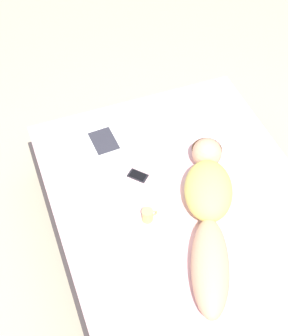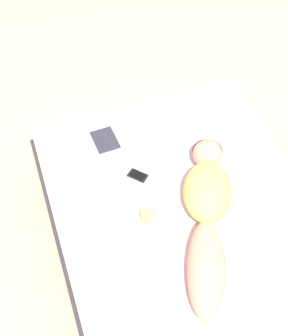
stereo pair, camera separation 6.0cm
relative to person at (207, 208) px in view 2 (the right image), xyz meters
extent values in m
plane|color=#B7A88E|center=(-0.09, 0.17, -0.69)|extent=(12.00, 12.00, 0.00)
cube|color=#383333|center=(-0.09, 0.17, -0.49)|extent=(1.73, 2.11, 0.39)
cube|color=beige|center=(-0.09, 0.17, -0.20)|extent=(1.67, 2.05, 0.19)
ellipsoid|color=tan|center=(-0.16, -0.37, -0.02)|extent=(0.46, 0.68, 0.18)
ellipsoid|color=#D1C660|center=(0.05, 0.11, 0.01)|extent=(0.47, 0.56, 0.23)
ellipsoid|color=#472D19|center=(0.19, 0.43, 0.00)|extent=(0.27, 0.27, 0.11)
sphere|color=tan|center=(0.18, 0.41, 0.00)|extent=(0.21, 0.21, 0.21)
cube|color=white|center=(-0.69, 0.83, -0.10)|extent=(0.28, 0.35, 0.01)
cube|color=white|center=(-0.43, 0.85, -0.10)|extent=(0.28, 0.35, 0.01)
cube|color=#2D2D38|center=(-0.43, 0.85, -0.10)|extent=(0.18, 0.25, 0.00)
cylinder|color=tan|center=(-0.37, 0.11, -0.06)|extent=(0.07, 0.07, 0.09)
cylinder|color=black|center=(-0.37, 0.11, -0.02)|extent=(0.06, 0.06, 0.01)
torus|color=tan|center=(-0.33, 0.11, -0.06)|extent=(0.06, 0.01, 0.06)
cube|color=black|center=(-0.31, 0.46, -0.10)|extent=(0.15, 0.15, 0.01)
cube|color=black|center=(-0.31, 0.46, -0.10)|extent=(0.12, 0.12, 0.00)
camera|label=1|loc=(-0.96, -1.40, 2.44)|focal=50.00mm
camera|label=2|loc=(-0.90, -1.42, 2.44)|focal=50.00mm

